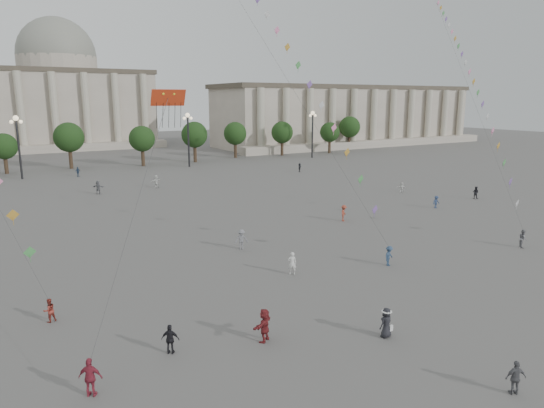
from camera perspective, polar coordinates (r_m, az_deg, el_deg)
ground at (r=32.06m, az=11.17°, el=-12.47°), size 360.00×360.00×0.00m
hall_east at (r=149.38m, az=8.98°, el=10.23°), size 84.00×26.22×17.20m
hall_central at (r=152.01m, az=-23.59°, el=11.61°), size 48.30×34.30×35.50m
tree_row at (r=101.74m, az=-19.42°, el=7.11°), size 137.12×5.12×8.00m
lamp_post_mid_west at (r=91.81m, az=-27.75°, el=7.15°), size 2.00×0.90×10.65m
lamp_post_mid_east at (r=98.05m, az=-9.85°, el=8.60°), size 2.00×0.90×10.65m
lamp_post_far_east at (r=112.24m, az=4.79°, el=9.17°), size 2.00×0.90×10.65m
person_crowd_0 at (r=91.34m, az=-21.88°, el=3.53°), size 1.07×0.69×1.69m
person_crowd_4 at (r=76.12m, az=-13.46°, el=2.60°), size 1.89×1.22×1.94m
person_crowd_6 at (r=43.79m, az=-3.62°, el=-4.17°), size 1.32×0.94×1.85m
person_crowd_7 at (r=72.74m, az=15.00°, el=1.89°), size 1.40×1.08×1.48m
person_crowd_8 at (r=54.26m, az=8.45°, el=-1.07°), size 1.34×1.27×1.83m
person_crowd_9 at (r=90.68m, az=3.27°, el=4.31°), size 1.35×1.42×1.60m
person_crowd_12 at (r=73.37m, az=-19.77°, el=1.85°), size 1.71×1.60×1.92m
person_crowd_13 at (r=37.62m, az=2.38°, el=-6.98°), size 0.78×0.68×1.80m
person_crowd_14 at (r=63.50m, az=18.75°, el=0.23°), size 1.05×0.67×1.56m
person_crowd_15 at (r=71.45m, az=22.83°, el=1.25°), size 0.86×0.98×1.69m
tourist_0 at (r=24.73m, az=-20.57°, el=-18.56°), size 1.17×0.98×1.87m
tourist_1 at (r=27.20m, az=-11.87°, el=-15.31°), size 1.02×0.87×1.64m
tourist_2 at (r=27.82m, az=-0.90°, el=-14.06°), size 1.80×1.43×1.91m
tourist_3 at (r=26.01m, az=26.74°, el=-17.79°), size 1.05×0.77×1.65m
kite_flyer_0 at (r=32.96m, az=-24.73°, el=-11.29°), size 0.86×0.75×1.49m
kite_flyer_1 at (r=40.66m, az=13.61°, el=-5.95°), size 1.22×0.97×1.66m
kite_flyer_2 at (r=49.87m, az=27.42°, el=-3.63°), size 1.02×1.01×1.66m
hat_person at (r=28.99m, az=13.30°, el=-13.37°), size 0.93×0.69×1.75m
dragon_kite at (r=31.90m, az=-12.13°, el=10.74°), size 4.77×4.82×16.55m
kite_train_east at (r=74.21m, az=21.25°, el=16.12°), size 30.53×40.11×61.00m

